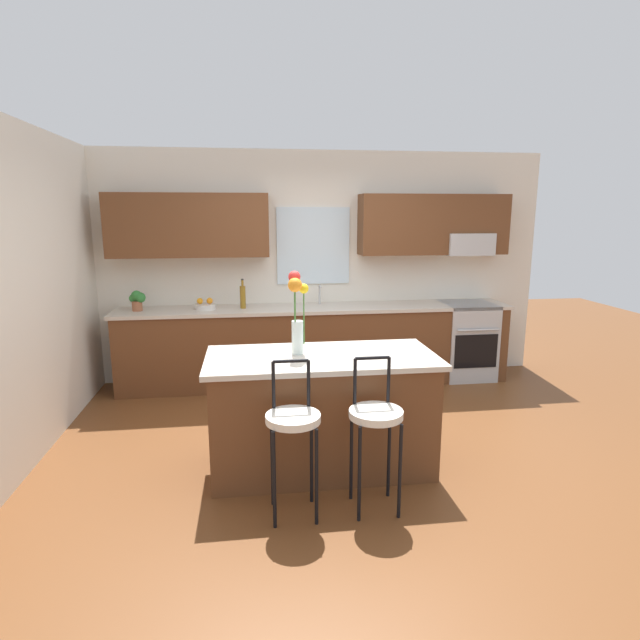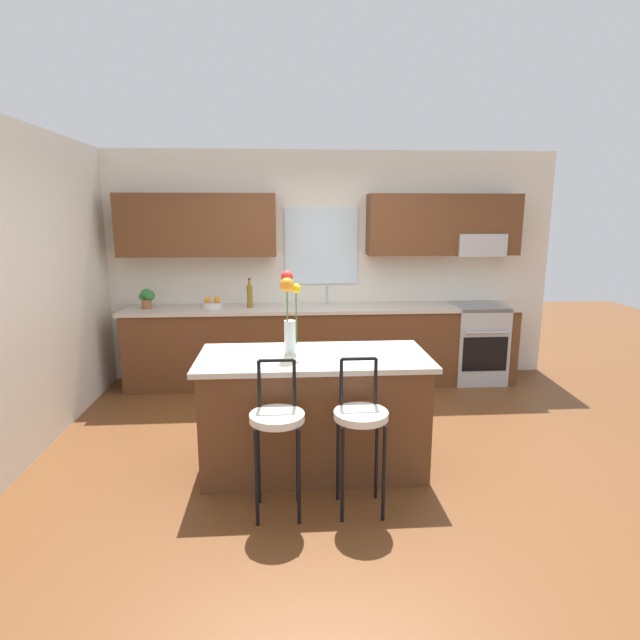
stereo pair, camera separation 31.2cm
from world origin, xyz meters
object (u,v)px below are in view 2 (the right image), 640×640
at_px(fruit_bowl_oranges, 213,304).
at_px(bottle_olive_oil, 250,296).
at_px(bar_stool_middle, 361,422).
at_px(oven_range, 476,343).
at_px(flower_vase, 289,308).
at_px(kitchen_island, 314,412).
at_px(bar_stool_near, 277,424).
at_px(potted_plant_small, 147,297).

distance_m(fruit_bowl_oranges, bottle_olive_oil, 0.44).
relative_size(bar_stool_middle, fruit_bowl_oranges, 4.34).
relative_size(oven_range, flower_vase, 1.44).
xyz_separation_m(kitchen_island, fruit_bowl_oranges, (-1.04, 2.08, 0.50)).
relative_size(bar_stool_near, bottle_olive_oil, 3.10).
height_order(bar_stool_near, flower_vase, flower_vase).
bearing_deg(bottle_olive_oil, bar_stool_middle, -71.85).
height_order(flower_vase, fruit_bowl_oranges, flower_vase).
distance_m(kitchen_island, fruit_bowl_oranges, 2.38).
distance_m(flower_vase, potted_plant_small, 2.58).
bearing_deg(oven_range, kitchen_island, -135.17).
relative_size(fruit_bowl_oranges, bottle_olive_oil, 0.71).
xyz_separation_m(fruit_bowl_oranges, bottle_olive_oil, (0.42, 0.00, 0.10)).
distance_m(oven_range, fruit_bowl_oranges, 3.15).
bearing_deg(bar_stool_middle, kitchen_island, 113.67).
height_order(kitchen_island, potted_plant_small, potted_plant_small).
distance_m(bar_stool_near, flower_vase, 0.94).
distance_m(bar_stool_near, potted_plant_small, 3.12).
bearing_deg(potted_plant_small, bar_stool_near, -61.14).
bearing_deg(bottle_olive_oil, kitchen_island, -73.59).
xyz_separation_m(kitchen_island, bar_stool_middle, (0.28, -0.63, 0.17)).
relative_size(bar_stool_middle, flower_vase, 1.63).
bearing_deg(kitchen_island, flower_vase, 161.37).
distance_m(oven_range, bar_stool_near, 3.57).
xyz_separation_m(flower_vase, bottle_olive_oil, (-0.43, 2.02, -0.22)).
height_order(oven_range, bottle_olive_oil, bottle_olive_oil).
distance_m(oven_range, bar_stool_middle, 3.23).
bearing_deg(potted_plant_small, bottle_olive_oil, 0.08).
height_order(oven_range, potted_plant_small, potted_plant_small).
relative_size(bar_stool_near, bar_stool_middle, 1.00).
xyz_separation_m(kitchen_island, bar_stool_near, (-0.28, -0.63, 0.17)).
height_order(oven_range, bar_stool_middle, bar_stool_middle).
bearing_deg(fruit_bowl_oranges, oven_range, -0.45).
bearing_deg(bar_stool_middle, flower_vase, 123.50).
distance_m(oven_range, kitchen_island, 2.92).
bearing_deg(fruit_bowl_oranges, potted_plant_small, -179.87).
bearing_deg(kitchen_island, potted_plant_small, 130.35).
distance_m(bar_stool_middle, bottle_olive_oil, 2.88).
bearing_deg(kitchen_island, bar_stool_near, -113.67).
bearing_deg(bottle_olive_oil, bar_stool_near, -82.89).
bearing_deg(oven_range, bottle_olive_oil, 179.47).
height_order(flower_vase, bottle_olive_oil, flower_vase).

